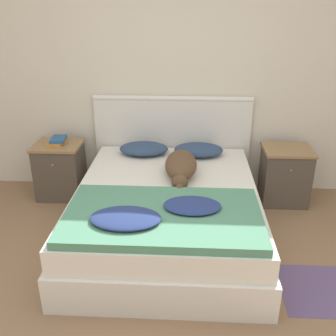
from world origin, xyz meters
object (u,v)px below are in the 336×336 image
Objects in this scene: nightstand_left at (60,170)px; pillow_left at (144,149)px; bed at (167,213)px; nightstand_right at (285,175)px; dog at (181,166)px; book_stack at (58,141)px; pillow_right at (199,150)px.

nightstand_left is 0.95m from pillow_left.
nightstand_right is (1.20, 0.76, 0.06)m from bed.
bed is at bearing -147.62° from nightstand_right.
dog is 3.29× the size of book_stack.
dog is at bearing -20.37° from nightstand_left.
dog is at bearing -108.37° from pillow_right.
bed is at bearing -69.94° from pillow_left.
book_stack reaches higher than pillow_left.
nightstand_left and nightstand_right have the same top height.
book_stack is at bearing 146.89° from bed.
bed is 1.42m from nightstand_left.
book_stack is at bearing 179.55° from nightstand_right.
pillow_left is at bearing 180.00° from pillow_right.
bed is at bearing -33.11° from book_stack.
pillow_right is (1.49, 0.03, 0.26)m from nightstand_left.
bed is at bearing -113.15° from dog.
pillow_left is at bearing 128.13° from dog.
nightstand_left is at bearing -178.42° from pillow_left.
pillow_right is at bearing 71.63° from dog.
dog is (0.12, 0.27, 0.35)m from bed.
nightstand_right is 1.22m from dog.
pillow_left is at bearing 0.40° from book_stack.
bed is 3.96× the size of pillow_left.
pillow_right is (0.57, 0.00, 0.00)m from pillow_left.
nightstand_left is at bearing 180.00° from nightstand_right.
dog is (-1.08, -0.49, 0.29)m from nightstand_right.
bed is at bearing -32.38° from nightstand_left.
pillow_left reaches higher than nightstand_right.
dog is at bearing -155.72° from nightstand_right.
book_stack reaches higher than bed.
nightstand_right is at bearing -0.45° from book_stack.
nightstand_right is at bearing 0.00° from nightstand_left.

